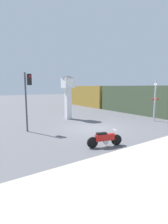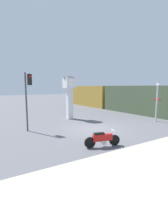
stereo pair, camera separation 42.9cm
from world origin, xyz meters
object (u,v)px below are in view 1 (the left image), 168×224
freight_train (108,97)px  traffic_light (28,91)px  motorcycle (105,139)px  clock_tower (68,90)px  railroad_crossing_signal (155,99)px

freight_train → traffic_light: (-14.11, -6.94, 1.25)m
motorcycle → clock_tower: size_ratio=0.46×
clock_tower → railroad_crossing_signal: (6.24, -5.72, -0.81)m
railroad_crossing_signal → clock_tower: bearing=137.5°
clock_tower → railroad_crossing_signal: bearing=-42.5°
motorcycle → freight_train: 17.31m
motorcycle → railroad_crossing_signal: bearing=33.4°
motorcycle → clock_tower: clock_tower is taller
motorcycle → railroad_crossing_signal: size_ratio=0.52×
freight_train → motorcycle: bearing=-132.8°
traffic_light → railroad_crossing_signal: bearing=-14.7°
clock_tower → freight_train: bearing=24.2°
clock_tower → traffic_light: clock_tower is taller
traffic_light → freight_train: bearing=26.2°
clock_tower → traffic_light: size_ratio=1.02×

